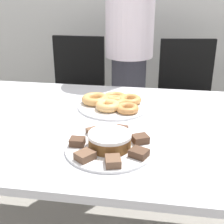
{
  "coord_description": "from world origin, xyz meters",
  "views": [
    {
      "loc": [
        0.23,
        -1.2,
        1.28
      ],
      "look_at": [
        0.04,
        -0.03,
        0.78
      ],
      "focal_mm": 50.0,
      "sensor_mm": 36.0,
      "label": 1
    }
  ],
  "objects_px": {
    "plate_cake": "(110,148)",
    "frosted_cake": "(110,140)",
    "office_chair_right": "(187,108)",
    "plate_donuts": "(114,106)",
    "person_standing": "(129,45)",
    "office_chair_left": "(76,102)"
  },
  "relations": [
    {
      "from": "plate_cake",
      "to": "frosted_cake",
      "type": "height_order",
      "value": "frosted_cake"
    },
    {
      "from": "office_chair_right",
      "to": "plate_donuts",
      "type": "height_order",
      "value": "office_chair_right"
    },
    {
      "from": "frosted_cake",
      "to": "office_chair_right",
      "type": "bearing_deg",
      "value": 72.61
    },
    {
      "from": "office_chair_right",
      "to": "person_standing",
      "type": "bearing_deg",
      "value": -164.64
    },
    {
      "from": "plate_cake",
      "to": "office_chair_right",
      "type": "bearing_deg",
      "value": 72.61
    },
    {
      "from": "office_chair_left",
      "to": "plate_cake",
      "type": "distance_m",
      "value": 1.31
    },
    {
      "from": "person_standing",
      "to": "office_chair_left",
      "type": "height_order",
      "value": "person_standing"
    },
    {
      "from": "person_standing",
      "to": "plate_donuts",
      "type": "distance_m",
      "value": 0.62
    },
    {
      "from": "office_chair_right",
      "to": "frosted_cake",
      "type": "xyz_separation_m",
      "value": [
        -0.37,
        -1.19,
        0.32
      ]
    },
    {
      "from": "office_chair_right",
      "to": "plate_cake",
      "type": "bearing_deg",
      "value": -116.02
    },
    {
      "from": "person_standing",
      "to": "plate_cake",
      "type": "relative_size",
      "value": 5.31
    },
    {
      "from": "plate_donuts",
      "to": "frosted_cake",
      "type": "distance_m",
      "value": 0.42
    },
    {
      "from": "office_chair_right",
      "to": "plate_cake",
      "type": "relative_size",
      "value": 2.83
    },
    {
      "from": "person_standing",
      "to": "office_chair_left",
      "type": "distance_m",
      "value": 0.66
    },
    {
      "from": "frosted_cake",
      "to": "plate_donuts",
      "type": "bearing_deg",
      "value": 96.82
    },
    {
      "from": "office_chair_right",
      "to": "frosted_cake",
      "type": "distance_m",
      "value": 1.28
    },
    {
      "from": "person_standing",
      "to": "office_chair_left",
      "type": "xyz_separation_m",
      "value": [
        -0.42,
        0.18,
        -0.48
      ]
    },
    {
      "from": "person_standing",
      "to": "plate_donuts",
      "type": "bearing_deg",
      "value": -90.84
    },
    {
      "from": "person_standing",
      "to": "office_chair_left",
      "type": "relative_size",
      "value": 1.88
    },
    {
      "from": "plate_cake",
      "to": "plate_donuts",
      "type": "distance_m",
      "value": 0.42
    },
    {
      "from": "plate_donuts",
      "to": "plate_cake",
      "type": "bearing_deg",
      "value": -83.18
    },
    {
      "from": "person_standing",
      "to": "office_chair_right",
      "type": "height_order",
      "value": "person_standing"
    }
  ]
}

